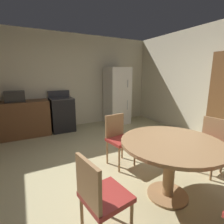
# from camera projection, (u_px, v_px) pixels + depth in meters

# --- Properties ---
(ground_plane) EXTENTS (14.00, 14.00, 0.00)m
(ground_plane) POSITION_uv_depth(u_px,v_px,m) (121.00, 177.00, 2.63)
(ground_plane) COLOR tan
(wall_back) EXTENTS (5.71, 0.12, 2.70)m
(wall_back) POSITION_uv_depth(u_px,v_px,m) (67.00, 81.00, 5.03)
(wall_back) COLOR beige
(wall_back) RESTS_ON ground
(wall_right) EXTENTS (0.12, 5.62, 2.70)m
(wall_right) POSITION_uv_depth(u_px,v_px,m) (218.00, 83.00, 3.88)
(wall_right) COLOR beige
(wall_right) RESTS_ON ground
(kitchen_counter) EXTENTS (1.91, 0.60, 0.90)m
(kitchen_counter) POSITION_uv_depth(u_px,v_px,m) (8.00, 121.00, 4.14)
(kitchen_counter) COLOR brown
(kitchen_counter) RESTS_ON ground
(oven_range) EXTENTS (0.60, 0.60, 1.10)m
(oven_range) POSITION_uv_depth(u_px,v_px,m) (62.00, 114.00, 4.74)
(oven_range) COLOR black
(oven_range) RESTS_ON ground
(refrigerator) EXTENTS (0.68, 0.68, 1.76)m
(refrigerator) POSITION_uv_depth(u_px,v_px,m) (117.00, 96.00, 5.41)
(refrigerator) COLOR silver
(refrigerator) RESTS_ON ground
(microwave) EXTENTS (0.44, 0.32, 0.26)m
(microwave) POSITION_uv_depth(u_px,v_px,m) (15.00, 96.00, 4.11)
(microwave) COLOR #2D2B28
(microwave) RESTS_ON kitchen_counter
(dining_table) EXTENTS (1.23, 1.23, 0.76)m
(dining_table) POSITION_uv_depth(u_px,v_px,m) (171.00, 153.00, 2.10)
(dining_table) COLOR #9E754C
(dining_table) RESTS_ON ground
(chair_north) EXTENTS (0.45, 0.45, 0.87)m
(chair_north) POSITION_uv_depth(u_px,v_px,m) (119.00, 136.00, 2.94)
(chair_north) COLOR #9E754C
(chair_north) RESTS_ON ground
(chair_east) EXTENTS (0.45, 0.45, 0.87)m
(chair_east) POSITION_uv_depth(u_px,v_px,m) (210.00, 142.00, 2.71)
(chair_east) COLOR #9E754C
(chair_east) RESTS_ON ground
(chair_west) EXTENTS (0.45, 0.45, 0.87)m
(chair_west) POSITION_uv_depth(u_px,v_px,m) (100.00, 195.00, 1.52)
(chair_west) COLOR #9E754C
(chair_west) RESTS_ON ground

